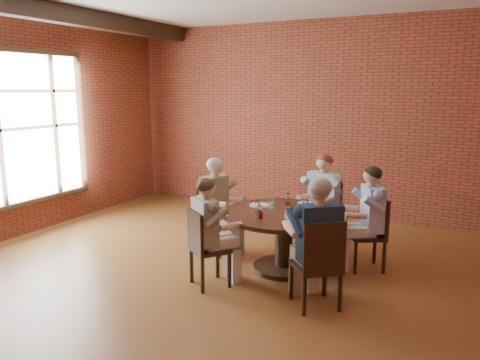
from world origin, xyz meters
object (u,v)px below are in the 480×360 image
at_px(diner_b, 322,202).
at_px(chair_c, 213,216).
at_px(chair_e, 319,262).
at_px(diner_e, 316,243).
at_px(dining_table, 284,229).
at_px(chair_a, 373,230).
at_px(diner_c, 217,206).
at_px(chair_d, 204,245).
at_px(diner_d, 210,233).
at_px(chair_b, 324,212).
at_px(diner_a, 367,219).
at_px(smartphone, 288,224).

distance_m(diner_b, chair_c, 1.54).
relative_size(chair_e, diner_e, 0.70).
relative_size(dining_table, chair_a, 1.65).
bearing_deg(chair_c, chair_e, -108.44).
height_order(dining_table, chair_a, chair_a).
relative_size(dining_table, diner_c, 1.16).
xyz_separation_m(diner_b, chair_e, (0.56, -1.86, -0.15)).
xyz_separation_m(chair_d, diner_d, (0.04, 0.06, 0.14)).
bearing_deg(diner_e, chair_a, -144.03).
bearing_deg(chair_c, chair_d, -143.45).
xyz_separation_m(diner_b, diner_d, (-0.74, -1.83, -0.04)).
distance_m(chair_a, diner_b, 0.96).
bearing_deg(chair_b, diner_a, -30.66).
bearing_deg(smartphone, chair_a, 31.60).
xyz_separation_m(chair_a, chair_e, (-0.26, -1.38, 0.02)).
bearing_deg(diner_a, chair_b, -158.93).
relative_size(diner_a, chair_d, 1.45).
distance_m(dining_table, diner_e, 1.02).
xyz_separation_m(chair_a, diner_e, (-0.31, -1.32, 0.18)).
xyz_separation_m(chair_a, diner_b, (-0.81, 0.47, 0.17)).
distance_m(diner_a, chair_d, 2.07).
distance_m(chair_b, diner_d, 2.06).
bearing_deg(dining_table, diner_e, -49.41).
distance_m(diner_a, chair_b, 0.95).
bearing_deg(chair_d, chair_e, -142.55).
bearing_deg(dining_table, chair_c, 168.76).
bearing_deg(chair_c, smartphone, -105.37).
distance_m(dining_table, chair_a, 1.12).
bearing_deg(smartphone, diner_d, -178.84).
relative_size(chair_a, chair_d, 1.03).
relative_size(diner_d, smartphone, 9.01).
bearing_deg(diner_e, chair_e, 90.00).
relative_size(dining_table, diner_d, 1.20).
xyz_separation_m(chair_c, diner_d, (0.56, -1.04, 0.13)).
bearing_deg(diner_e, diner_c, -70.14).
distance_m(chair_a, chair_d, 2.14).
bearing_deg(diner_d, chair_d, 90.00).
xyz_separation_m(diner_c, smartphone, (1.30, -0.67, 0.10)).
distance_m(diner_d, smartphone, 0.89).
height_order(diner_a, chair_e, diner_a).
distance_m(dining_table, smartphone, 0.56).
distance_m(diner_a, chair_c, 2.07).
xyz_separation_m(dining_table, chair_d, (-0.63, -0.87, -0.04)).
relative_size(chair_a, chair_c, 1.00).
bearing_deg(diner_e, diner_a, -141.39).
height_order(chair_b, chair_d, chair_b).
distance_m(diner_a, diner_b, 0.90).
bearing_deg(chair_a, diner_e, -43.01).
relative_size(diner_b, chair_d, 1.49).
xyz_separation_m(chair_d, diner_e, (1.29, 0.11, 0.19)).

